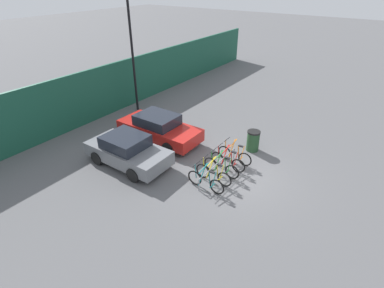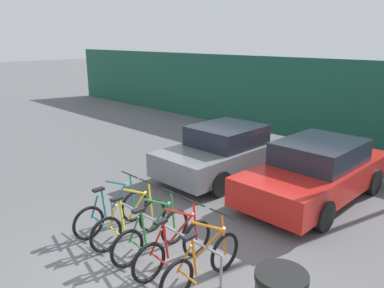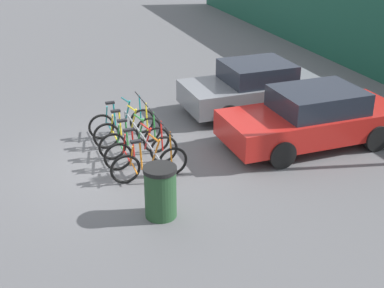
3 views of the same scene
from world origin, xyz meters
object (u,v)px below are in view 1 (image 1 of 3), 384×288
at_px(car_grey, 128,150).
at_px(bicycle_teal, 206,181).
at_px(bicycle_yellow, 213,174).
at_px(bicycle_green, 221,167).
at_px(bike_rack, 218,164).
at_px(car_red, 159,128).
at_px(bicycle_orange, 235,155).
at_px(bicycle_red, 228,161).
at_px(trash_bin, 253,141).
at_px(lamp_post, 131,43).

bearing_deg(car_grey, bicycle_teal, -83.50).
bearing_deg(car_grey, bicycle_yellow, -75.04).
bearing_deg(bicycle_yellow, bicycle_green, 0.44).
xyz_separation_m(bike_rack, car_red, (0.86, 4.06, 0.22)).
height_order(bicycle_orange, car_red, car_red).
height_order(bike_rack, bicycle_teal, bicycle_teal).
relative_size(bicycle_teal, bicycle_red, 1.00).
bearing_deg(bike_rack, bicycle_teal, -173.04).
relative_size(bicycle_teal, bicycle_orange, 1.00).
distance_m(car_grey, car_red, 2.54).
bearing_deg(car_red, trash_bin, -67.54).
bearing_deg(bicycle_red, bicycle_orange, 2.35).
xyz_separation_m(bike_rack, bicycle_teal, (-1.22, -0.15, -0.10)).
height_order(bicycle_yellow, bicycle_orange, same).
height_order(bicycle_orange, trash_bin, bicycle_orange).
relative_size(bicycle_teal, lamp_post, 0.23).
bearing_deg(car_red, bike_rack, -102.03).
bearing_deg(bicycle_orange, bicycle_green, 179.38).
height_order(bicycle_teal, trash_bin, bicycle_teal).
distance_m(bike_rack, bicycle_green, 0.18).
bearing_deg(bicycle_green, trash_bin, -4.53).
xyz_separation_m(bicycle_teal, lamp_post, (4.36, 7.97, 3.72)).
distance_m(bicycle_teal, car_red, 4.70).
height_order(bicycle_green, trash_bin, bicycle_green).
distance_m(bike_rack, lamp_post, 9.18).
height_order(car_red, lamp_post, lamp_post).
bearing_deg(car_red, lamp_post, 58.89).
bearing_deg(bicycle_yellow, trash_bin, -3.26).
bearing_deg(trash_bin, bicycle_red, 174.19).
bearing_deg(car_grey, bicycle_red, -60.01).
height_order(bicycle_green, car_grey, car_grey).
height_order(bicycle_red, car_grey, car_grey).
bearing_deg(bicycle_green, bicycle_yellow, -179.94).
distance_m(bike_rack, bicycle_red, 0.61).
relative_size(bicycle_green, bicycle_orange, 1.00).
bearing_deg(trash_bin, car_grey, 136.72).
xyz_separation_m(bicycle_red, car_red, (0.28, 4.20, 0.31)).
xyz_separation_m(bike_rack, bicycle_green, (0.02, -0.15, -0.10)).
height_order(bicycle_yellow, car_grey, car_grey).
xyz_separation_m(bicycle_green, lamp_post, (3.12, 7.97, 3.72)).
xyz_separation_m(bicycle_orange, trash_bin, (1.47, -0.21, 0.14)).
distance_m(car_red, lamp_post, 5.57).
xyz_separation_m(bicycle_green, trash_bin, (2.68, -0.21, 0.14)).
xyz_separation_m(bicycle_green, bicycle_orange, (1.20, 0.00, 0.00)).
bearing_deg(bicycle_yellow, lamp_post, 65.19).
bearing_deg(trash_bin, bicycle_orange, 171.71).
bearing_deg(car_grey, car_red, 7.29).
relative_size(bicycle_yellow, trash_bin, 1.66).
bearing_deg(car_red, car_grey, -172.71).
relative_size(bike_rack, car_grey, 0.76).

